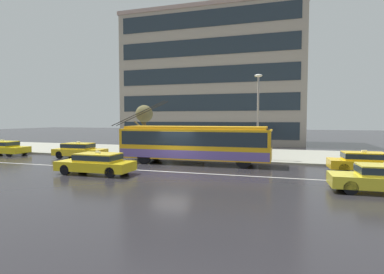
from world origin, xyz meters
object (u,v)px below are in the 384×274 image
trolleybus (195,143)px  taxi_queued_behind_bus (79,150)px  taxi_far_behind (3,147)px  pedestrian_at_shelter (203,138)px  pedestrian_approaching_curb (245,138)px  pedestrian_walking_past (251,139)px  street_tree_bare (144,116)px  bus_shelter (186,135)px  taxi_oncoming_near (96,162)px  taxi_ahead_of_bus (366,161)px  street_lamp (258,109)px

trolleybus → taxi_queued_behind_bus: bearing=178.2°
taxi_queued_behind_bus → taxi_far_behind: bearing=-178.7°
taxi_far_behind → pedestrian_at_shelter: 18.62m
pedestrian_approaching_curb → pedestrian_walking_past: size_ratio=0.99×
trolleybus → street_tree_bare: bearing=145.2°
bus_shelter → street_tree_bare: street_tree_bare is taller
taxi_oncoming_near → taxi_queued_behind_bus: 8.52m
taxi_oncoming_near → bus_shelter: size_ratio=1.12×
taxi_oncoming_near → pedestrian_walking_past: (8.22, 8.67, 1.03)m
taxi_oncoming_near → taxi_queued_behind_bus: same height
trolleybus → pedestrian_at_shelter: bearing=89.5°
taxi_oncoming_near → pedestrian_at_shelter: bearing=61.7°
pedestrian_approaching_curb → pedestrian_walking_past: 1.11m
taxi_ahead_of_bus → bus_shelter: bus_shelter is taller
taxi_ahead_of_bus → street_lamp: size_ratio=0.68×
taxi_far_behind → pedestrian_approaching_curb: 21.95m
taxi_far_behind → pedestrian_at_shelter: size_ratio=2.27×
bus_shelter → taxi_far_behind: bearing=-170.0°
taxi_ahead_of_bus → pedestrian_at_shelter: pedestrian_at_shelter is taller
taxi_queued_behind_bus → pedestrian_walking_past: bearing=10.1°
taxi_far_behind → pedestrian_walking_past: pedestrian_walking_past is taller
pedestrian_walking_past → taxi_queued_behind_bus: bearing=-169.9°
taxi_oncoming_near → street_tree_bare: 10.66m
trolleybus → street_tree_bare: size_ratio=2.75×
pedestrian_walking_past → street_tree_bare: 10.24m
taxi_far_behind → street_lamp: 23.14m
pedestrian_approaching_curb → street_tree_bare: size_ratio=0.44×
trolleybus → taxi_queued_behind_bus: size_ratio=2.75×
taxi_oncoming_near → taxi_queued_behind_bus: size_ratio=1.03×
pedestrian_at_shelter → pedestrian_walking_past: (3.79, 0.45, -0.04)m
pedestrian_at_shelter → street_lamp: (4.30, 0.34, 2.28)m
taxi_ahead_of_bus → pedestrian_walking_past: bearing=155.7°
taxi_queued_behind_bus → street_lamp: street_lamp is taller
taxi_queued_behind_bus → bus_shelter: bearing=17.8°
street_lamp → street_tree_bare: bearing=171.6°
pedestrian_at_shelter → trolleybus: bearing=-90.5°
street_tree_bare → pedestrian_at_shelter: bearing=-17.0°
taxi_ahead_of_bus → taxi_oncoming_near: (-15.58, -5.34, 0.00)m
bus_shelter → street_lamp: 6.38m
trolleybus → pedestrian_approaching_curb: 4.95m
taxi_ahead_of_bus → street_lamp: street_lamp is taller
taxi_far_behind → pedestrian_approaching_curb: (21.62, 3.65, 1.00)m
taxi_far_behind → taxi_oncoming_near: bearing=-23.0°
trolleybus → taxi_queued_behind_bus: (-10.31, 0.33, -0.83)m
street_lamp → trolleybus: bearing=-147.6°
taxi_oncoming_near → pedestrian_at_shelter: 9.40m
bus_shelter → street_lamp: size_ratio=0.62×
bus_shelter → taxi_oncoming_near: bearing=-106.9°
street_lamp → street_tree_bare: street_lamp is taller
trolleybus → pedestrian_at_shelter: 2.42m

